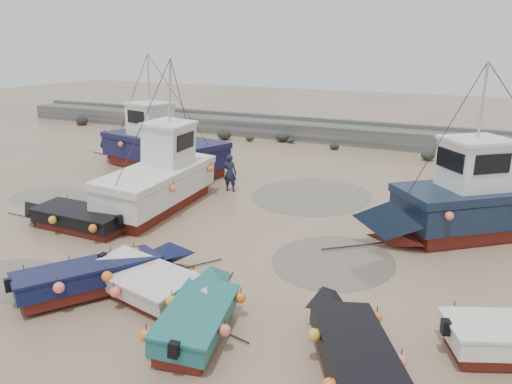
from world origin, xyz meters
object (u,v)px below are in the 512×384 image
at_px(dinghy_4, 73,215).
at_px(cabin_boat_2, 477,200).
at_px(dinghy_1, 102,272).
at_px(dinghy_6, 349,341).
at_px(cabin_boat_0, 156,145).
at_px(dinghy_2, 199,310).
at_px(dinghy_5, 152,282).
at_px(cabin_boat_1, 164,175).
at_px(person, 230,191).

bearing_deg(dinghy_4, cabin_boat_2, -66.23).
relative_size(dinghy_1, dinghy_6, 1.12).
bearing_deg(cabin_boat_0, dinghy_1, -135.42).
bearing_deg(dinghy_2, cabin_boat_0, 116.26).
height_order(dinghy_5, cabin_boat_1, cabin_boat_1).
bearing_deg(dinghy_5, dinghy_2, 82.47).
distance_m(dinghy_5, cabin_boat_1, 8.46).
distance_m(dinghy_1, cabin_boat_1, 7.75).
bearing_deg(dinghy_1, person, 131.34).
xyz_separation_m(dinghy_4, cabin_boat_2, (13.79, 6.00, 0.79)).
relative_size(cabin_boat_0, person, 6.11).
height_order(dinghy_1, cabin_boat_0, cabin_boat_0).
distance_m(dinghy_5, cabin_boat_0, 15.34).
bearing_deg(cabin_boat_2, person, 44.26).
height_order(dinghy_1, dinghy_6, same).
xyz_separation_m(dinghy_4, person, (2.97, 6.99, -0.55)).
bearing_deg(dinghy_2, dinghy_5, 146.35).
relative_size(dinghy_2, dinghy_6, 1.01).
relative_size(dinghy_4, dinghy_5, 1.12).
bearing_deg(dinghy_4, person, -22.76).
xyz_separation_m(cabin_boat_0, cabin_boat_2, (16.75, -3.12, 0.03)).
bearing_deg(dinghy_2, dinghy_4, 140.22).
relative_size(dinghy_2, cabin_boat_2, 0.60).
bearing_deg(cabin_boat_1, dinghy_2, -54.49).
height_order(dinghy_6, person, dinghy_6).
bearing_deg(cabin_boat_2, dinghy_6, 127.64).
relative_size(dinghy_1, dinghy_2, 1.12).
relative_size(dinghy_1, cabin_boat_2, 0.67).
bearing_deg(cabin_boat_1, dinghy_1, -72.60).
bearing_deg(dinghy_5, cabin_boat_2, 152.25).
xyz_separation_m(dinghy_6, cabin_boat_1, (-10.32, 7.39, 0.80)).
relative_size(dinghy_6, cabin_boat_1, 0.53).
xyz_separation_m(dinghy_2, dinghy_5, (-1.98, 0.70, -0.01)).
height_order(dinghy_4, dinghy_5, same).
xyz_separation_m(cabin_boat_1, cabin_boat_2, (12.32, 2.19, -0.02)).
xyz_separation_m(cabin_boat_0, cabin_boat_1, (4.43, -5.31, 0.05)).
xyz_separation_m(dinghy_2, cabin_boat_1, (-6.65, 7.71, 0.80)).
relative_size(dinghy_6, cabin_boat_2, 0.59).
height_order(cabin_boat_0, cabin_boat_2, same).
distance_m(dinghy_2, dinghy_6, 3.68).
xyz_separation_m(dinghy_5, cabin_boat_0, (-9.10, 12.32, 0.75)).
relative_size(dinghy_1, person, 3.18).
relative_size(dinghy_5, cabin_boat_1, 0.57).
distance_m(dinghy_6, person, 13.77).
distance_m(dinghy_1, cabin_boat_2, 13.21).
xyz_separation_m(dinghy_1, person, (-1.47, 10.28, -0.54)).
bearing_deg(person, dinghy_5, 97.21).
xyz_separation_m(dinghy_1, dinghy_5, (1.70, 0.10, 0.01)).
bearing_deg(cabin_boat_0, dinghy_4, -148.23).
distance_m(cabin_boat_2, person, 10.95).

